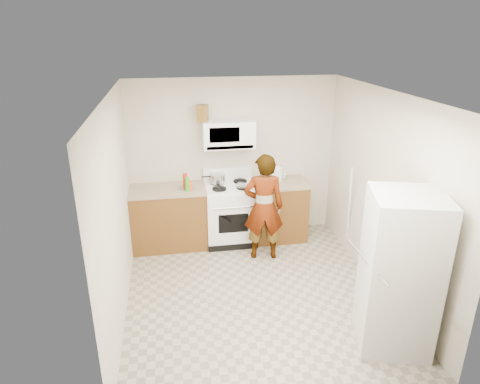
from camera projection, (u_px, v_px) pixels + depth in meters
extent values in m
plane|color=gray|center=(255.00, 293.00, 5.47)|extent=(3.60, 3.60, 0.00)
cube|color=beige|center=(233.00, 159.00, 6.66)|extent=(3.20, 0.02, 2.50)
cube|color=beige|center=(383.00, 194.00, 5.26)|extent=(0.02, 3.60, 2.50)
cube|color=brown|center=(169.00, 218.00, 6.51)|extent=(1.12, 0.62, 0.90)
cube|color=gray|center=(167.00, 190.00, 6.34)|extent=(1.14, 0.64, 0.03)
cube|color=brown|center=(279.00, 211.00, 6.78)|extent=(0.80, 0.62, 0.90)
cube|color=gray|center=(280.00, 183.00, 6.61)|extent=(0.82, 0.64, 0.03)
cube|color=white|center=(230.00, 215.00, 6.64)|extent=(0.76, 0.65, 0.90)
cube|color=white|center=(230.00, 187.00, 6.47)|extent=(0.76, 0.62, 0.03)
cube|color=white|center=(227.00, 173.00, 6.69)|extent=(0.76, 0.08, 0.20)
cube|color=white|center=(228.00, 134.00, 6.31)|extent=(0.76, 0.38, 0.40)
imported|color=tan|center=(264.00, 207.00, 6.06)|extent=(0.62, 0.45, 1.57)
cube|color=white|center=(399.00, 273.00, 4.34)|extent=(0.87, 0.87, 1.70)
cylinder|color=white|center=(277.00, 174.00, 6.64)|extent=(0.19, 0.19, 0.21)
cube|color=brown|center=(203.00, 113.00, 6.13)|extent=(0.18, 0.18, 0.24)
cylinder|color=silver|center=(218.00, 179.00, 6.51)|extent=(0.26, 0.26, 0.12)
cube|color=white|center=(245.00, 186.00, 6.37)|extent=(0.29, 0.25, 0.05)
cylinder|color=#B41E0D|center=(185.00, 182.00, 6.27)|extent=(0.07, 0.07, 0.24)
cylinder|color=#E64219|center=(190.00, 186.00, 6.24)|extent=(0.05, 0.05, 0.15)
cylinder|color=#289A1C|center=(187.00, 184.00, 6.22)|extent=(0.07, 0.07, 0.20)
cylinder|color=silver|center=(187.00, 188.00, 6.35)|extent=(0.33, 0.33, 0.01)
cylinder|color=white|center=(349.00, 210.00, 6.22)|extent=(0.18, 0.27, 1.37)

